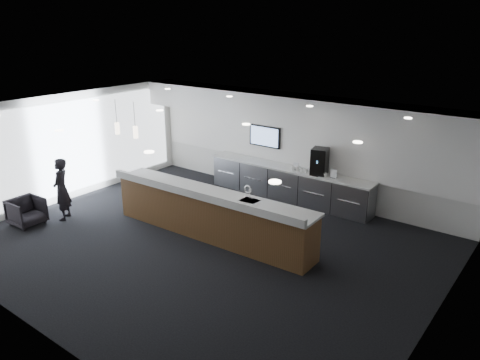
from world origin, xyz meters
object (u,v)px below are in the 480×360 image
Objects in this scene: armchair at (27,212)px; lounge_guest at (62,189)px; coffee_machine at (320,161)px; service_counter at (210,214)px.

lounge_guest is (0.42, 0.78, 0.46)m from armchair.
coffee_machine reaches higher than armchair.
lounge_guest reaches higher than service_counter.
lounge_guest is at bearing -30.93° from armchair.
service_counter is 3.37× the size of lounge_guest.
service_counter is 7.16× the size of armchair.
coffee_machine is (1.13, 3.18, 0.73)m from service_counter.
armchair is 0.99m from lounge_guest.
armchair is at bearing -152.59° from service_counter.
service_counter is at bearing -122.74° from coffee_machine.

